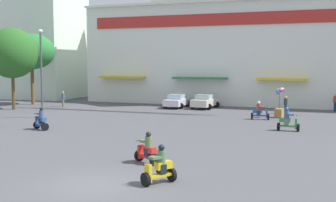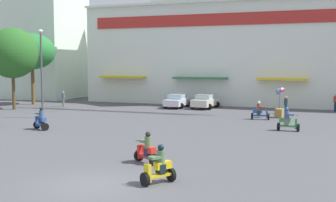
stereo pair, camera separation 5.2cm
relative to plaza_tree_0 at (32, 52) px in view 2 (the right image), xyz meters
name	(u,v)px [view 2 (the right image)]	position (x,y,z in m)	size (l,w,h in m)	color
ground_plane	(193,132)	(21.64, -11.72, -5.73)	(128.00, 128.00, 0.00)	#4F4F53
colonial_building	(252,30)	(21.64, 12.05, 2.65)	(35.85, 18.67, 19.61)	white
flank_building_left	(37,48)	(-5.47, 8.13, 0.75)	(11.02, 8.04, 12.95)	silver
plaza_tree_0	(32,52)	(0.00, 0.00, 0.00)	(4.98, 4.89, 7.69)	brown
plaza_tree_2	(12,53)	(1.36, -4.73, -0.26)	(4.95, 4.67, 7.91)	brown
parked_car_0	(177,101)	(15.75, 2.35, -5.03)	(2.27, 3.99, 1.36)	silver
parked_car_1	(205,101)	(18.58, 2.64, -5.01)	(2.50, 3.99, 1.40)	beige
scooter_rider_0	(159,168)	(23.85, -23.72, -5.11)	(1.19, 1.40, 1.50)	black
scooter_rider_2	(288,121)	(27.48, -9.06, -5.07)	(1.47, 0.63, 1.59)	black
scooter_rider_3	(147,150)	(22.14, -20.82, -5.13)	(1.39, 1.10, 1.47)	black
scooter_rider_4	(41,120)	(11.55, -14.28, -5.08)	(1.46, 1.11, 1.56)	black
scooter_rider_6	(260,112)	(24.90, -3.92, -5.13)	(1.49, 0.67, 1.48)	black
pedestrian_0	(335,102)	(30.75, 4.10, -4.79)	(0.50, 0.50, 1.65)	#182947
pedestrian_1	(63,98)	(4.33, -0.76, -4.82)	(0.48, 0.48, 1.59)	#6A715A
pedestrian_2	(286,104)	(26.55, 0.62, -4.81)	(0.48, 0.48, 1.60)	#2D3352
streetlamp_near	(41,67)	(7.85, -9.06, -1.53)	(0.40, 0.40, 7.26)	#474C51
balloon_vendor_cart	(280,105)	(26.27, -2.22, -4.63)	(0.74, 0.98, 2.54)	olive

